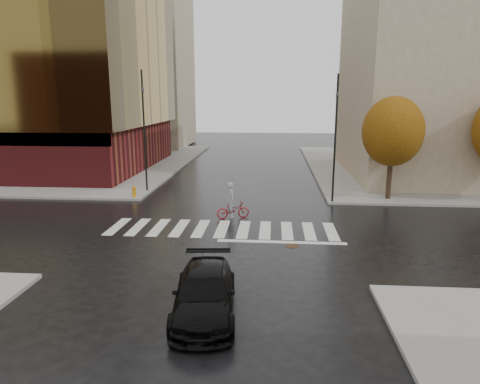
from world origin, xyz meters
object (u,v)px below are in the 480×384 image
object	(u,v)px
sedan	(205,293)
cyclist	(232,206)
traffic_light_ne	(336,129)
traffic_light_nw	(144,122)
fire_hydrant	(134,191)

from	to	relation	value
sedan	cyclist	xyz separation A→B (m)	(-0.17, 10.65, 0.03)
cyclist	traffic_light_ne	world-z (taller)	traffic_light_ne
traffic_light_nw	fire_hydrant	world-z (taller)	traffic_light_nw
traffic_light_nw	traffic_light_ne	xyz separation A→B (m)	(12.60, -2.27, -0.29)
sedan	fire_hydrant	xyz separation A→B (m)	(-7.05, 14.65, -0.11)
traffic_light_ne	fire_hydrant	xyz separation A→B (m)	(-12.85, 0.20, -4.09)
cyclist	traffic_light_nw	distance (m)	9.94
fire_hydrant	cyclist	bearing A→B (deg)	-30.18
cyclist	fire_hydrant	world-z (taller)	cyclist
traffic_light_ne	fire_hydrant	world-z (taller)	traffic_light_ne
cyclist	traffic_light_nw	bearing A→B (deg)	30.63
cyclist	sedan	bearing A→B (deg)	164.01
sedan	traffic_light_nw	distance (m)	18.55
cyclist	traffic_light_nw	size ratio (longest dim) A/B	0.25
traffic_light_nw	cyclist	bearing A→B (deg)	36.03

